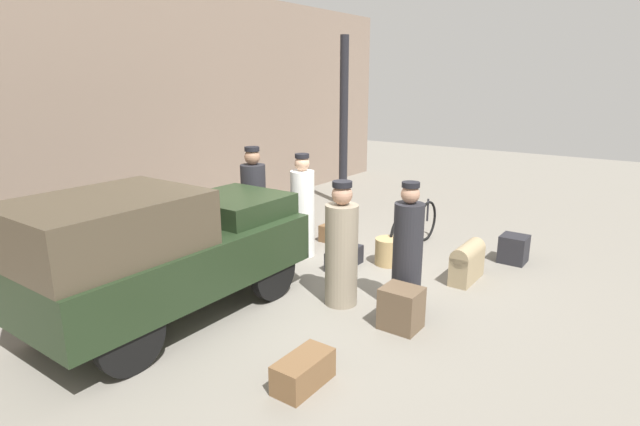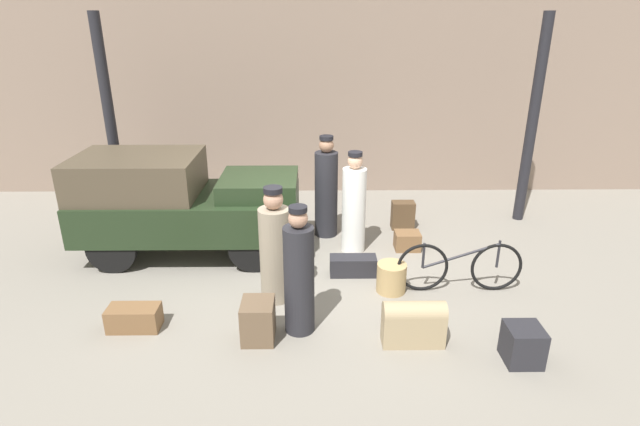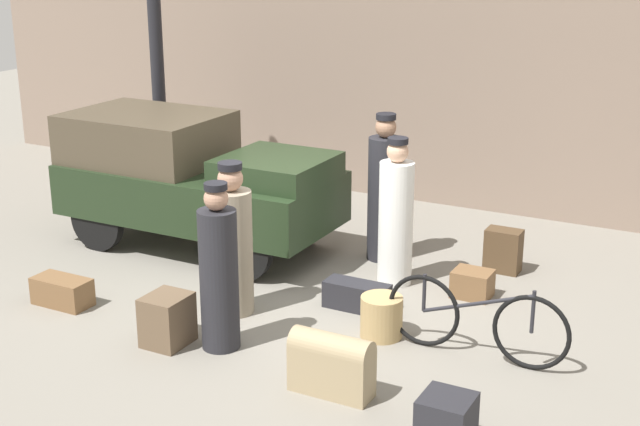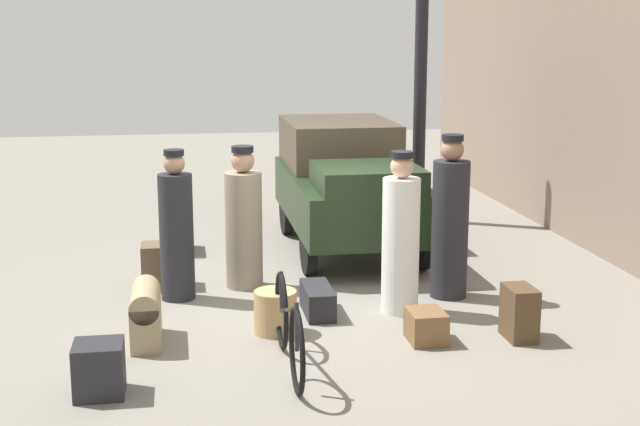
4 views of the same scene
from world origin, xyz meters
The scene contains 16 objects.
ground_plane centered at (0.00, 0.00, 0.00)m, with size 30.00×30.00×0.00m, color gray.
canopy_pillar_left centered at (-3.48, 2.30, 1.85)m, with size 0.19×0.19×3.70m.
truck centered at (-2.00, 0.91, 0.90)m, with size 3.41×1.54×1.62m.
bicycle centered at (2.13, -0.38, 0.37)m, with size 1.75×0.04×0.76m.
wicker_basket centered at (1.19, -0.39, 0.21)m, with size 0.41×0.41×0.42m.
porter_with_bicycle centered at (-0.40, -0.56, 0.72)m, with size 0.41×0.41×1.60m.
porter_lifting_near_truck centered at (0.75, 0.94, 0.76)m, with size 0.38×0.38×1.67m.
porter_carrying_trunk centered at (0.32, 1.60, 0.81)m, with size 0.40×0.40×1.77m.
porter_standing_middle centered at (-0.07, -1.31, 0.74)m, with size 0.36×0.36×1.62m.
suitcase_black_upright centered at (1.66, 0.97, 0.15)m, with size 0.41×0.33×0.30m.
suitcase_small_leather centered at (1.72, 1.85, 0.25)m, with size 0.40×0.25×0.51m.
suitcase_tan_flat centered at (-0.55, -1.49, 0.25)m, with size 0.38×0.44×0.49m.
trunk_barrel_dark centered at (1.27, -1.61, 0.29)m, with size 0.72×0.27×0.56m.
trunk_wicker_pale centered at (-2.11, -1.26, 0.15)m, with size 0.63×0.31×0.30m.
trunk_umber_medium centered at (2.42, -1.95, 0.22)m, with size 0.39×0.39×0.43m.
trunk_large_brown centered at (0.69, 0.09, 0.14)m, with size 0.69×0.28×0.29m.
Camera 4 is at (9.30, -1.28, 2.91)m, focal length 50.00 mm.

